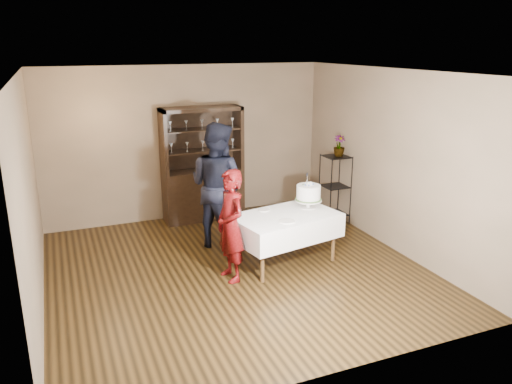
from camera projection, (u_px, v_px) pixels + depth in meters
floor at (236, 270)px, 6.98m from camera, size 5.00×5.00×0.00m
ceiling at (234, 72)px, 6.21m from camera, size 5.00×5.00×0.00m
back_wall at (187, 143)px, 8.81m from camera, size 5.00×0.02×2.70m
wall_left at (29, 198)px, 5.69m from camera, size 0.02×5.00×2.70m
wall_right at (391, 160)px, 7.50m from camera, size 0.02×5.00×2.70m
china_hutch at (203, 183)px, 8.86m from camera, size 1.40×0.48×2.00m
plant_etagere at (335, 186)px, 8.69m from camera, size 0.42×0.42×1.20m
cake_table at (285, 226)px, 7.07m from camera, size 1.61×1.17×0.73m
woman at (231, 226)px, 6.52m from camera, size 0.43×0.59×1.51m
man at (218, 185)px, 7.59m from camera, size 1.15×1.19×1.93m
cake at (308, 194)px, 7.24m from camera, size 0.42×0.42×0.54m
plate_near at (287, 221)px, 6.74m from camera, size 0.25×0.25×0.01m
plate_far at (264, 210)px, 7.20m from camera, size 0.20×0.20×0.01m
potted_plant at (339, 146)px, 8.49m from camera, size 0.21×0.21×0.35m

